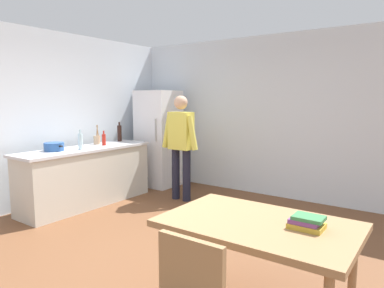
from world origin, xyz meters
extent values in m
plane|color=brown|center=(0.00, 0.00, 0.00)|extent=(14.00, 14.00, 0.00)
cube|color=silver|center=(0.00, 3.00, 1.35)|extent=(6.40, 0.12, 2.70)
cube|color=silver|center=(-2.60, 0.20, 1.35)|extent=(0.12, 5.60, 2.70)
cube|color=beige|center=(-2.00, 0.80, 0.43)|extent=(0.60, 2.12, 0.86)
cube|color=silver|center=(-2.00, 0.80, 0.88)|extent=(0.64, 2.20, 0.04)
cube|color=white|center=(-1.90, 2.40, 0.90)|extent=(0.70, 0.64, 1.80)
cylinder|color=#B2B2B7|center=(-1.68, 2.06, 1.10)|extent=(0.02, 0.02, 0.40)
cylinder|color=#1E1E2D|center=(-1.06, 1.85, 0.42)|extent=(0.13, 0.13, 0.84)
cylinder|color=#1E1E2D|center=(-0.84, 1.85, 0.42)|extent=(0.13, 0.13, 0.84)
cube|color=#D8CC4C|center=(-0.95, 1.85, 1.14)|extent=(0.38, 0.22, 0.60)
sphere|color=tan|center=(-0.95, 1.85, 1.59)|extent=(0.22, 0.22, 0.22)
cylinder|color=#D8CC4C|center=(-1.20, 1.81, 1.12)|extent=(0.20, 0.09, 0.55)
cylinder|color=#D8CC4C|center=(-0.70, 1.81, 1.12)|extent=(0.20, 0.09, 0.55)
cube|color=#9E754C|center=(1.40, -0.30, 0.72)|extent=(1.40, 0.90, 0.05)
cylinder|color=#9E754C|center=(0.80, -0.65, 0.35)|extent=(0.06, 0.06, 0.70)
cylinder|color=#9E754C|center=(0.80, 0.05, 0.35)|extent=(0.06, 0.06, 0.70)
cylinder|color=#9E754C|center=(2.00, 0.05, 0.35)|extent=(0.06, 0.06, 0.70)
cube|color=#9E754C|center=(1.40, -1.16, 0.70)|extent=(0.42, 0.04, 0.42)
cylinder|color=#285193|center=(-2.10, 0.32, 0.96)|extent=(0.28, 0.28, 0.12)
cube|color=black|center=(-2.27, 0.32, 0.98)|extent=(0.06, 0.03, 0.02)
cube|color=black|center=(-1.93, 0.32, 0.98)|extent=(0.06, 0.03, 0.02)
cylinder|color=tan|center=(-2.19, 1.17, 0.97)|extent=(0.11, 0.11, 0.14)
cylinder|color=olive|center=(-2.17, 1.18, 1.11)|extent=(0.02, 0.05, 0.22)
cylinder|color=olive|center=(-2.17, 1.16, 1.11)|extent=(0.02, 0.04, 0.22)
cylinder|color=#B22319|center=(-1.98, 1.14, 0.99)|extent=(0.06, 0.06, 0.18)
cylinder|color=#B22319|center=(-1.98, 1.14, 1.11)|extent=(0.02, 0.02, 0.06)
cylinder|color=black|center=(-2.20, 1.69, 1.04)|extent=(0.08, 0.08, 0.28)
cylinder|color=black|center=(-2.20, 1.69, 1.21)|extent=(0.03, 0.03, 0.06)
cylinder|color=silver|center=(-1.88, 0.62, 1.02)|extent=(0.07, 0.07, 0.24)
cylinder|color=silver|center=(-1.88, 0.62, 1.17)|extent=(0.03, 0.03, 0.06)
cube|color=gold|center=(1.73, -0.23, 0.77)|extent=(0.23, 0.18, 0.04)
cube|color=#753D7F|center=(1.72, -0.24, 0.80)|extent=(0.20, 0.15, 0.03)
cube|color=#387A47|center=(1.75, -0.23, 0.83)|extent=(0.21, 0.16, 0.03)
camera|label=1|loc=(2.44, -2.62, 1.65)|focal=32.78mm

